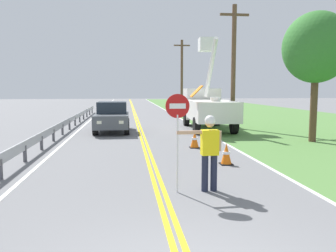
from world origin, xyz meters
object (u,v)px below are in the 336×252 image
object	(u,v)px
flagger_worker	(209,148)
utility_pole_mid	(182,74)
stop_sign_paddle	(177,121)
oncoming_sedan_nearest	(112,117)
traffic_cone_lead	(226,154)
roadside_tree_verge	(316,48)
utility_pole_near	(233,64)
traffic_cone_mid	(195,140)
utility_bucket_truck	(207,106)

from	to	relation	value
flagger_worker	utility_pole_mid	xyz separation A→B (m)	(4.24, 30.38, 3.04)
stop_sign_paddle	oncoming_sedan_nearest	world-z (taller)	stop_sign_paddle
traffic_cone_lead	roadside_tree_verge	size ratio (longest dim) A/B	0.12
utility_pole_near	traffic_cone_mid	xyz separation A→B (m)	(-3.79, -6.93, -3.60)
stop_sign_paddle	oncoming_sedan_nearest	distance (m)	11.95
utility_bucket_truck	utility_pole_mid	bearing A→B (deg)	85.80
utility_pole_mid	traffic_cone_lead	world-z (taller)	utility_pole_mid
stop_sign_paddle	traffic_cone_mid	world-z (taller)	stop_sign_paddle
flagger_worker	oncoming_sedan_nearest	world-z (taller)	flagger_worker
utility_bucket_truck	traffic_cone_mid	world-z (taller)	utility_bucket_truck
utility_bucket_truck	traffic_cone_mid	distance (m)	7.12
stop_sign_paddle	utility_bucket_truck	world-z (taller)	utility_bucket_truck
traffic_cone_lead	oncoming_sedan_nearest	bearing A→B (deg)	114.13
oncoming_sedan_nearest	roadside_tree_verge	size ratio (longest dim) A/B	0.70
utility_pole_mid	roadside_tree_verge	size ratio (longest dim) A/B	1.32
utility_bucket_truck	roadside_tree_verge	size ratio (longest dim) A/B	1.17
flagger_worker	utility_pole_mid	distance (m)	30.83
utility_pole_near	utility_pole_mid	world-z (taller)	utility_pole_mid
utility_bucket_truck	traffic_cone_lead	size ratio (longest dim) A/B	9.85
utility_bucket_truck	traffic_cone_mid	bearing A→B (deg)	-107.28
roadside_tree_verge	flagger_worker	bearing A→B (deg)	-133.43
utility_pole_near	traffic_cone_lead	size ratio (longest dim) A/B	10.73
utility_pole_near	utility_pole_mid	bearing A→B (deg)	91.32
stop_sign_paddle	utility_bucket_truck	xyz separation A→B (m)	(3.71, 12.72, -0.29)
traffic_cone_lead	traffic_cone_mid	size ratio (longest dim) A/B	1.00
utility_pole_near	oncoming_sedan_nearest	bearing A→B (deg)	-170.89
utility_pole_mid	roadside_tree_verge	distance (m)	23.53
utility_pole_near	utility_pole_mid	distance (m)	17.48
utility_pole_near	roadside_tree_verge	world-z (taller)	utility_pole_near
stop_sign_paddle	oncoming_sedan_nearest	size ratio (longest dim) A/B	0.57
utility_pole_mid	traffic_cone_mid	size ratio (longest dim) A/B	11.15
flagger_worker	stop_sign_paddle	distance (m)	1.02
oncoming_sedan_nearest	traffic_cone_lead	world-z (taller)	oncoming_sedan_nearest
utility_pole_near	utility_pole_mid	xyz separation A→B (m)	(-0.40, 17.48, 0.15)
stop_sign_paddle	utility_bucket_truck	distance (m)	13.25
oncoming_sedan_nearest	utility_pole_mid	world-z (taller)	utility_pole_mid
traffic_cone_mid	utility_pole_near	bearing A→B (deg)	61.32
traffic_cone_lead	utility_pole_near	bearing A→B (deg)	71.52
utility_bucket_truck	oncoming_sedan_nearest	bearing A→B (deg)	-170.30
flagger_worker	utility_pole_mid	world-z (taller)	utility_pole_mid
flagger_worker	oncoming_sedan_nearest	xyz separation A→B (m)	(-2.76, 11.72, -0.21)
utility_pole_mid	traffic_cone_mid	xyz separation A→B (m)	(-3.39, -24.41, -3.75)
utility_pole_near	traffic_cone_mid	distance (m)	8.68
oncoming_sedan_nearest	roadside_tree_verge	bearing A→B (deg)	-26.87
flagger_worker	traffic_cone_mid	bearing A→B (deg)	81.92
utility_pole_near	roadside_tree_verge	distance (m)	6.25
utility_bucket_truck	roadside_tree_verge	xyz separation A→B (m)	(3.67, -5.72, 2.85)
utility_pole_mid	utility_bucket_truck	bearing A→B (deg)	-94.20
utility_bucket_truck	traffic_cone_lead	xyz separation A→B (m)	(-1.69, -9.92, -1.08)
utility_bucket_truck	oncoming_sedan_nearest	world-z (taller)	utility_bucket_truck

